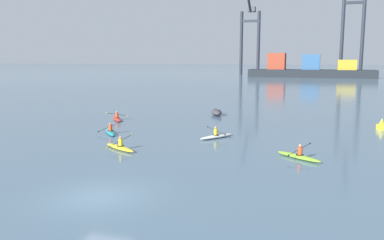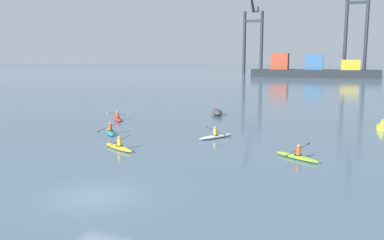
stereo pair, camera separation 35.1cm
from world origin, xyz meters
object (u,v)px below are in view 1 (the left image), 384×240
object	(u,v)px
container_barge	(309,70)
gantry_crane_west	(250,32)
kayak_lime	(299,156)
kayak_yellow	(120,147)
kayak_white	(217,136)
kayak_teal	(110,132)
gantry_crane_west_mid	(353,19)
channel_buoy	(382,125)
kayak_red	(117,118)
capsized_dinghy	(216,112)

from	to	relation	value
container_barge	gantry_crane_west	xyz separation A→B (m)	(-22.96, 15.49, 13.93)
container_barge	kayak_lime	size ratio (longest dim) A/B	13.16
kayak_yellow	kayak_lime	distance (m)	12.04
gantry_crane_west	kayak_lime	xyz separation A→B (m)	(27.07, -130.24, -16.32)
gantry_crane_west	kayak_white	size ratio (longest dim) A/B	10.59
kayak_teal	kayak_lime	bearing A→B (deg)	-13.54
gantry_crane_west_mid	kayak_lime	bearing A→B (deg)	-94.29
channel_buoy	kayak_lime	bearing A→B (deg)	-115.61
container_barge	kayak_yellow	distance (m)	116.33
container_barge	channel_buoy	world-z (taller)	container_barge
kayak_teal	kayak_yellow	bearing A→B (deg)	-54.07
channel_buoy	kayak_red	distance (m)	25.25
channel_buoy	kayak_lime	world-z (taller)	channel_buoy
capsized_dinghy	kayak_yellow	xyz separation A→B (m)	(-2.00, -18.45, -0.18)
gantry_crane_west_mid	kayak_lime	xyz separation A→B (m)	(-9.49, -126.42, -19.47)
container_barge	channel_buoy	size ratio (longest dim) A/B	40.90
gantry_crane_west	kayak_yellow	size ratio (longest dim) A/B	10.44
gantry_crane_west_mid	capsized_dinghy	size ratio (longest dim) A/B	13.83
container_barge	gantry_crane_west_mid	distance (m)	24.76
kayak_white	kayak_lime	world-z (taller)	same
channel_buoy	kayak_red	xyz separation A→B (m)	(-25.11, -2.59, -0.19)
capsized_dinghy	channel_buoy	size ratio (longest dim) A/B	2.82
gantry_crane_west_mid	channel_buoy	distance (m)	114.91
kayak_yellow	kayak_white	xyz separation A→B (m)	(5.33, 6.04, 0.00)
kayak_teal	kayak_red	bearing A→B (deg)	114.79
capsized_dinghy	kayak_lime	world-z (taller)	kayak_lime
kayak_red	kayak_white	xyz separation A→B (m)	(12.15, -5.85, -0.00)
container_barge	kayak_teal	world-z (taller)	container_barge
channel_buoy	kayak_yellow	xyz separation A→B (m)	(-18.30, -14.48, -0.19)
container_barge	gantry_crane_west_mid	size ratio (longest dim) A/B	1.05
container_barge	kayak_yellow	bearing A→B (deg)	-93.88
container_barge	kayak_lime	bearing A→B (deg)	-87.95
channel_buoy	capsized_dinghy	bearing A→B (deg)	166.29
kayak_yellow	kayak_lime	xyz separation A→B (m)	(11.98, 1.29, 0.00)
gantry_crane_west	kayak_red	size ratio (longest dim) A/B	11.03
capsized_dinghy	kayak_lime	xyz separation A→B (m)	(9.97, -17.16, -0.18)
capsized_dinghy	kayak_teal	world-z (taller)	kayak_teal
gantry_crane_west_mid	kayak_lime	size ratio (longest dim) A/B	12.53
capsized_dinghy	kayak_lime	distance (m)	19.85
gantry_crane_west_mid	container_barge	bearing A→B (deg)	-139.36
kayak_teal	gantry_crane_west	bearing A→B (deg)	95.17
kayak_red	capsized_dinghy	bearing A→B (deg)	36.65
gantry_crane_west	capsized_dinghy	distance (m)	115.49
channel_buoy	kayak_yellow	size ratio (longest dim) A/B	0.31
kayak_yellow	kayak_lime	bearing A→B (deg)	6.13
container_barge	kayak_red	bearing A→B (deg)	-98.02
kayak_red	kayak_lime	distance (m)	21.57
kayak_red	kayak_teal	distance (m)	7.52
container_barge	kayak_white	xyz separation A→B (m)	(-2.53, -110.00, -2.38)
kayak_white	kayak_yellow	bearing A→B (deg)	-131.44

